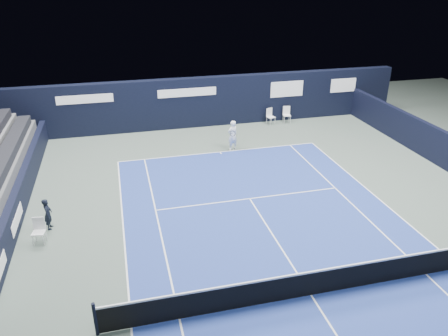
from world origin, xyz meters
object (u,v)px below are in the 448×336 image
object	(u,v)px
folding_chair_back_a	(270,113)
tennis_net	(313,282)
folding_chair_back_b	(287,113)
tennis_player	(233,135)
line_judge_chair	(39,229)

from	to	relation	value
folding_chair_back_a	tennis_net	bearing A→B (deg)	-123.11
folding_chair_back_b	tennis_player	bearing A→B (deg)	-132.41
tennis_net	tennis_player	xyz separation A→B (m)	(0.76, 12.09, 0.33)
folding_chair_back_a	line_judge_chair	size ratio (longest dim) A/B	1.03
folding_chair_back_a	tennis_player	world-z (taller)	tennis_player
tennis_player	folding_chair_back_a	bearing A→B (deg)	46.51
line_judge_chair	tennis_net	distance (m)	9.91
folding_chair_back_b	tennis_player	size ratio (longest dim) A/B	0.63
folding_chair_back_b	line_judge_chair	distance (m)	17.48
tennis_player	folding_chair_back_b	bearing A→B (deg)	38.29
tennis_net	folding_chair_back_b	bearing A→B (deg)	71.03
folding_chair_back_b	tennis_player	distance (m)	5.94
line_judge_chair	folding_chair_back_b	bearing A→B (deg)	47.07
tennis_net	tennis_player	world-z (taller)	tennis_player
line_judge_chair	tennis_net	world-z (taller)	tennis_net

